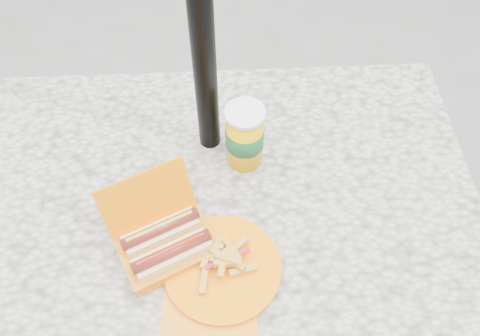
{
  "coord_description": "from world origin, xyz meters",
  "views": [
    {
      "loc": [
        0.03,
        -0.61,
        1.71
      ],
      "look_at": [
        0.07,
        0.04,
        0.8
      ],
      "focal_mm": 38.0,
      "sensor_mm": 36.0,
      "label": 1
    }
  ],
  "objects_px": {
    "umbrella_pole": "(201,23)",
    "hotdog_box": "(166,243)",
    "soda_cup": "(245,137)",
    "fries_plate": "(221,271)"
  },
  "relations": [
    {
      "from": "hotdog_box",
      "to": "soda_cup",
      "type": "xyz_separation_m",
      "value": [
        0.17,
        0.23,
        0.05
      ]
    },
    {
      "from": "fries_plate",
      "to": "soda_cup",
      "type": "bearing_deg",
      "value": 77.54
    },
    {
      "from": "umbrella_pole",
      "to": "hotdog_box",
      "type": "distance_m",
      "value": 0.44
    },
    {
      "from": "hotdog_box",
      "to": "fries_plate",
      "type": "distance_m",
      "value": 0.13
    },
    {
      "from": "umbrella_pole",
      "to": "hotdog_box",
      "type": "height_order",
      "value": "umbrella_pole"
    },
    {
      "from": "umbrella_pole",
      "to": "fries_plate",
      "type": "bearing_deg",
      "value": -87.25
    },
    {
      "from": "hotdog_box",
      "to": "soda_cup",
      "type": "height_order",
      "value": "soda_cup"
    },
    {
      "from": "hotdog_box",
      "to": "fries_plate",
      "type": "xyz_separation_m",
      "value": [
        0.11,
        -0.06,
        -0.02
      ]
    },
    {
      "from": "umbrella_pole",
      "to": "soda_cup",
      "type": "distance_m",
      "value": 0.28
    },
    {
      "from": "umbrella_pole",
      "to": "hotdog_box",
      "type": "relative_size",
      "value": 8.93
    }
  ]
}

